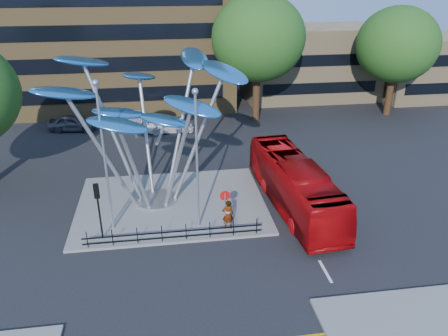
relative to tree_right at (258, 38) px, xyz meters
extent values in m
plane|color=black|center=(-8.00, -22.00, -8.04)|extent=(120.00, 120.00, 0.00)
cube|color=slate|center=(-9.00, -16.00, -7.96)|extent=(12.00, 9.00, 0.15)
cube|color=tan|center=(8.00, 8.00, -4.04)|extent=(15.00, 8.00, 8.00)
cube|color=tan|center=(22.00, 6.00, -4.54)|extent=(12.00, 8.00, 7.00)
cylinder|color=black|center=(0.00, 0.00, -5.18)|extent=(0.70, 0.70, 5.72)
ellipsoid|color=#174513|center=(0.00, 0.00, 0.02)|extent=(8.80, 8.80, 8.10)
cylinder|color=black|center=(14.00, 0.00, -5.51)|extent=(0.70, 0.70, 5.06)
ellipsoid|color=#174513|center=(14.00, 0.00, -0.91)|extent=(8.00, 8.00, 7.36)
cylinder|color=#9EA0A5|center=(-10.00, -15.50, -7.83)|extent=(2.80, 2.80, 0.12)
cylinder|color=#9EA0A5|center=(-11.20, -16.10, -3.99)|extent=(0.24, 0.24, 7.80)
ellipsoid|color=#3082D2|center=(-14.40, -17.10, -0.09)|extent=(3.92, 2.95, 1.39)
cylinder|color=#9EA0A5|center=(-10.40, -16.50, -4.69)|extent=(0.24, 0.24, 6.40)
ellipsoid|color=#3082D2|center=(-11.60, -18.70, -1.49)|extent=(3.47, 1.78, 1.31)
cylinder|color=#9EA0A5|center=(-9.40, -16.30, -4.39)|extent=(0.24, 0.24, 7.00)
ellipsoid|color=#3082D2|center=(-7.60, -17.90, -0.89)|extent=(3.81, 3.11, 1.36)
cylinder|color=#9EA0A5|center=(-8.80, -15.50, -3.79)|extent=(0.24, 0.24, 8.20)
ellipsoid|color=#3082D2|center=(-5.40, -15.10, 0.31)|extent=(3.52, 4.06, 1.44)
cylinder|color=#9EA0A5|center=(-9.20, -14.60, -3.59)|extent=(0.24, 0.24, 8.60)
ellipsoid|color=#3082D2|center=(-7.00, -12.60, 0.71)|extent=(2.21, 3.79, 1.39)
cylinder|color=#9EA0A5|center=(-10.20, -14.50, -4.19)|extent=(0.24, 0.24, 7.40)
ellipsoid|color=#3082D2|center=(-10.60, -11.90, -0.49)|extent=(3.02, 3.71, 1.34)
cylinder|color=#9EA0A5|center=(-11.00, -15.10, -3.49)|extent=(0.24, 0.24, 8.80)
ellipsoid|color=#3082D2|center=(-13.80, -13.70, 0.91)|extent=(3.88, 3.60, 1.42)
ellipsoid|color=#3082D2|center=(-11.80, -15.30, -1.89)|extent=(3.40, 1.96, 1.13)
ellipsoid|color=#3082D2|center=(-9.10, -15.90, -2.29)|extent=(3.39, 2.16, 1.11)
cylinder|color=#9EA0A5|center=(-12.50, -18.50, -3.64)|extent=(0.14, 0.14, 8.50)
sphere|color=#9EA0A5|center=(-12.50, -18.50, 0.73)|extent=(0.36, 0.36, 0.36)
cylinder|color=#9EA0A5|center=(-7.50, -19.00, -3.89)|extent=(0.14, 0.14, 8.00)
sphere|color=#9EA0A5|center=(-7.50, -19.00, 0.23)|extent=(0.36, 0.36, 0.36)
cylinder|color=black|center=(-13.00, -19.50, -6.29)|extent=(0.10, 0.10, 3.20)
cube|color=black|center=(-13.00, -19.50, -4.89)|extent=(0.28, 0.18, 0.85)
sphere|color=#FF0C0C|center=(-13.00, -19.50, -4.61)|extent=(0.18, 0.18, 0.18)
cylinder|color=#9EA0A5|center=(-6.00, -19.50, -6.74)|extent=(0.08, 0.08, 2.30)
cylinder|color=red|center=(-6.00, -19.47, -5.74)|extent=(0.60, 0.04, 0.60)
cube|color=white|center=(-6.00, -19.45, -5.74)|extent=(0.42, 0.03, 0.10)
cylinder|color=black|center=(-13.70, -20.30, -7.39)|extent=(0.05, 0.05, 1.00)
cylinder|color=black|center=(-12.36, -20.30, -7.39)|extent=(0.05, 0.05, 1.00)
cylinder|color=black|center=(-11.01, -20.30, -7.39)|extent=(0.05, 0.05, 1.00)
cylinder|color=black|center=(-9.67, -20.30, -7.39)|extent=(0.05, 0.05, 1.00)
cylinder|color=black|center=(-8.33, -20.30, -7.39)|extent=(0.05, 0.05, 1.00)
cylinder|color=black|center=(-6.99, -20.30, -7.39)|extent=(0.05, 0.05, 1.00)
cylinder|color=black|center=(-5.64, -20.30, -7.39)|extent=(0.05, 0.05, 1.00)
cylinder|color=black|center=(-4.30, -20.30, -7.39)|extent=(0.05, 0.05, 1.00)
cube|color=black|center=(-9.00, -20.30, -7.34)|extent=(10.00, 0.06, 0.06)
cube|color=black|center=(-9.00, -20.30, -7.69)|extent=(10.00, 0.06, 0.06)
imported|color=#A8070A|center=(-1.23, -17.28, -6.46)|extent=(3.55, 11.52, 3.16)
imported|color=gray|center=(-5.84, -19.50, -6.97)|extent=(0.68, 0.45, 1.84)
imported|color=#42444A|center=(-17.66, -0.42, -7.29)|extent=(4.58, 2.29, 1.50)
imported|color=#B2B6BB|center=(-13.16, 0.87, -7.38)|extent=(4.07, 1.66, 1.31)
imported|color=white|center=(-8.66, -2.10, -7.38)|extent=(4.55, 1.98, 1.30)
camera|label=1|loc=(-9.21, -41.01, 6.09)|focal=35.00mm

